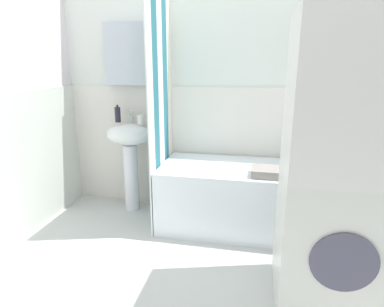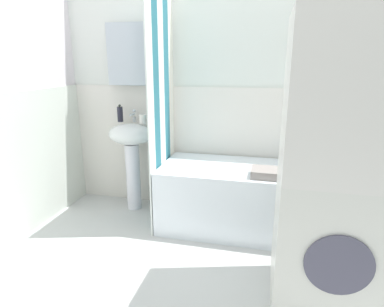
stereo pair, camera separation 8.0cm
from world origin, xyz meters
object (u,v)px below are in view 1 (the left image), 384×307
sink (130,148)px  shampoo_bottle (296,150)px  lotion_bottle (336,154)px  towel_folded (267,172)px  conditioner_bottle (324,152)px  soap_dispenser (118,114)px  bathtub (253,198)px  washer_dryer_stack (339,172)px  body_wash_bottle (309,150)px  toothbrush_cup (141,119)px

sink → shampoo_bottle: 1.54m
lotion_bottle → towel_folded: size_ratio=0.79×
conditioner_bottle → soap_dispenser: bearing=-179.6°
conditioner_bottle → shampoo_bottle: size_ratio=0.98×
bathtub → washer_dryer_stack: 1.11m
soap_dispenser → towel_folded: (1.42, -0.42, -0.35)m
soap_dispenser → washer_dryer_stack: bearing=-30.9°
conditioner_bottle → lotion_bottle: bearing=6.1°
lotion_bottle → shampoo_bottle: shampoo_bottle is taller
bathtub → shampoo_bottle: size_ratio=6.97×
conditioner_bottle → body_wash_bottle: body_wash_bottle is taller
soap_dispenser → towel_folded: soap_dispenser is taller
bathtub → shampoo_bottle: bearing=34.9°
lotion_bottle → conditioner_bottle: bearing=-173.9°
toothbrush_cup → lotion_bottle: 1.79m
soap_dispenser → washer_dryer_stack: size_ratio=0.10×
body_wash_bottle → washer_dryer_stack: 1.11m
body_wash_bottle → bathtub: bearing=-151.1°
towel_folded → washer_dryer_stack: bearing=-60.6°
soap_dispenser → shampoo_bottle: size_ratio=0.74×
body_wash_bottle → toothbrush_cup: bearing=-177.5°
bathtub → towel_folded: bearing=-61.8°
sink → bathtub: bearing=-7.3°
bathtub → conditioner_bottle: (0.60, 0.24, 0.39)m
soap_dispenser → shampoo_bottle: bearing=0.6°
sink → towel_folded: size_ratio=3.53×
bathtub → shampoo_bottle: (0.36, 0.25, 0.39)m
body_wash_bottle → washer_dryer_stack: bearing=-89.9°
lotion_bottle → sink: bearing=-176.9°
sink → conditioner_bottle: (1.78, 0.09, 0.03)m
toothbrush_cup → washer_dryer_stack: bearing=-33.8°
sink → shampoo_bottle: (1.54, 0.10, 0.04)m
body_wash_bottle → towel_folded: body_wash_bottle is taller
toothbrush_cup → shampoo_bottle: toothbrush_cup is taller
conditioner_bottle → towel_folded: 0.66m
soap_dispenser → body_wash_bottle: size_ratio=0.71×
washer_dryer_stack → lotion_bottle: bearing=78.0°
toothbrush_cup → conditioner_bottle: (1.66, 0.05, -0.24)m
toothbrush_cup → conditioner_bottle: 1.68m
toothbrush_cup → bathtub: bearing=-10.1°
conditioner_bottle → body_wash_bottle: bearing=174.1°
bathtub → conditioner_bottle: bearing=22.3°
conditioner_bottle → body_wash_bottle: size_ratio=0.94×
shampoo_bottle → lotion_bottle: bearing=0.9°
lotion_bottle → towel_folded: 0.75m
lotion_bottle → washer_dryer_stack: (-0.23, -1.09, 0.19)m
bathtub → lotion_bottle: lotion_bottle is taller
shampoo_bottle → conditioner_bottle: bearing=-1.5°
sink → lotion_bottle: (1.88, 0.10, 0.02)m
soap_dispenser → sink: bearing=-29.8°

